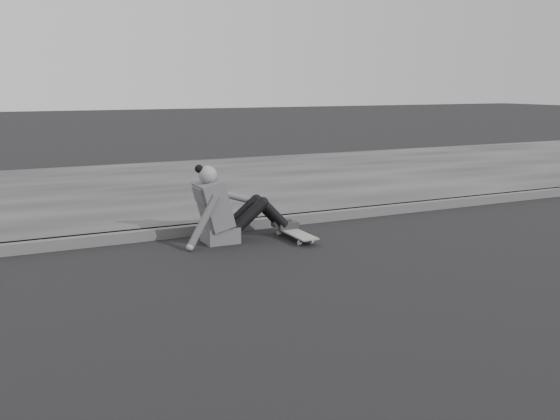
{
  "coord_description": "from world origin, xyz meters",
  "views": [
    {
      "loc": [
        -4.73,
        -4.2,
        1.72
      ],
      "look_at": [
        -2.1,
        1.22,
        0.5
      ],
      "focal_mm": 40.0,
      "sensor_mm": 36.0,
      "label": 1
    }
  ],
  "objects": [
    {
      "name": "sidewalk",
      "position": [
        0.0,
        5.6,
        0.06
      ],
      "size": [
        24.0,
        6.0,
        0.12
      ],
      "primitive_type": "cube",
      "color": "#383838",
      "rests_on": "ground"
    },
    {
      "name": "seated_woman",
      "position": [
        -2.33,
        2.12,
        0.36
      ],
      "size": [
        1.38,
        0.46,
        0.88
      ],
      "color": "#505052",
      "rests_on": "ground"
    },
    {
      "name": "skateboard",
      "position": [
        -1.6,
        1.87,
        0.07
      ],
      "size": [
        0.2,
        0.78,
        0.09
      ],
      "color": "#A7A7A1",
      "rests_on": "ground"
    },
    {
      "name": "ground",
      "position": [
        0.0,
        0.0,
        0.0
      ],
      "size": [
        80.0,
        80.0,
        0.0
      ],
      "primitive_type": "plane",
      "color": "black",
      "rests_on": "ground"
    },
    {
      "name": "curb",
      "position": [
        0.0,
        2.58,
        0.06
      ],
      "size": [
        24.0,
        0.16,
        0.12
      ],
      "primitive_type": "cube",
      "color": "#4D4D4D",
      "rests_on": "ground"
    }
  ]
}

